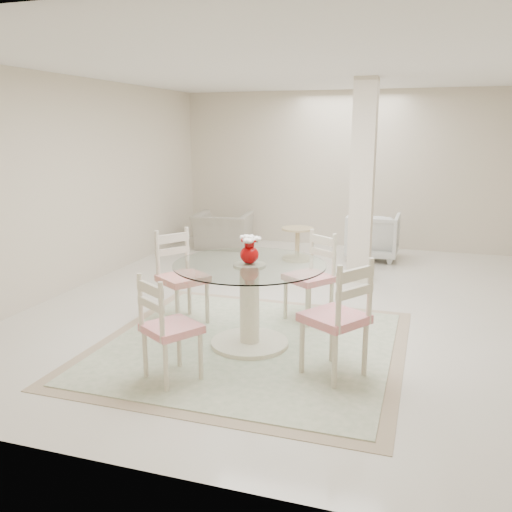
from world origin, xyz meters
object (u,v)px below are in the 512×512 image
(dining_table, at_px, (250,305))
(dining_chair_east, at_px, (341,310))
(column, at_px, (362,182))
(armchair_white, at_px, (373,236))
(side_table, at_px, (297,245))
(dining_chair_south, at_px, (164,321))
(dining_chair_north, at_px, (314,270))
(dining_chair_west, at_px, (179,270))
(red_vase, at_px, (249,250))
(recliner_taupe, at_px, (223,231))

(dining_table, distance_m, dining_chair_east, 1.04)
(column, xyz_separation_m, armchair_white, (0.05, 1.33, -0.98))
(dining_chair_east, xyz_separation_m, side_table, (-1.33, 4.00, -0.36))
(dining_chair_south, bearing_deg, dining_chair_north, -82.36)
(dining_chair_west, bearing_deg, dining_chair_east, -80.27)
(red_vase, relative_size, dining_chair_west, 0.24)
(dining_chair_north, relative_size, side_table, 2.03)
(recliner_taupe, bearing_deg, dining_chair_east, 116.02)
(dining_chair_south, bearing_deg, dining_chair_west, -37.17)
(dining_chair_east, height_order, recliner_taupe, dining_chair_east)
(dining_chair_west, bearing_deg, dining_chair_south, -125.04)
(armchair_white, xyz_separation_m, side_table, (-1.12, -0.49, -0.13))
(column, height_order, dining_chair_east, column)
(side_table, bearing_deg, recliner_taupe, 161.27)
(dining_chair_east, bearing_deg, column, -142.64)
(dining_chair_east, relative_size, dining_chair_south, 1.13)
(red_vase, xyz_separation_m, armchair_white, (0.73, 4.07, -0.59))
(dining_chair_north, height_order, dining_chair_west, dining_chair_west)
(recliner_taupe, bearing_deg, dining_chair_north, 120.07)
(dining_table, distance_m, recliner_taupe, 4.48)
(armchair_white, bearing_deg, recliner_taupe, 0.23)
(recliner_taupe, xyz_separation_m, armchair_white, (2.58, -0.00, 0.06))
(column, distance_m, recliner_taupe, 3.05)
(column, height_order, recliner_taupe, column)
(dining_chair_south, bearing_deg, dining_chair_east, -127.53)
(dining_table, bearing_deg, dining_chair_west, 155.70)
(column, bearing_deg, dining_table, -103.99)
(column, xyz_separation_m, red_vase, (-0.68, -2.74, -0.39))
(dining_chair_north, distance_m, dining_chair_south, 2.03)
(column, distance_m, dining_table, 2.97)
(recliner_taupe, bearing_deg, column, 146.52)
(recliner_taupe, bearing_deg, dining_chair_west, 98.39)
(dining_table, distance_m, side_table, 3.60)
(side_table, bearing_deg, red_vase, -83.67)
(dining_chair_east, bearing_deg, armchair_white, -144.55)
(red_vase, bearing_deg, dining_chair_north, 65.69)
(recliner_taupe, bearing_deg, armchair_white, 174.18)
(dining_table, bearing_deg, column, 76.01)
(column, relative_size, recliner_taupe, 2.84)
(dining_chair_north, xyz_separation_m, recliner_taupe, (-2.27, 3.14, -0.25))
(red_vase, xyz_separation_m, dining_chair_south, (-0.42, -0.93, -0.42))
(dining_chair_north, distance_m, side_table, 2.79)
(dining_chair_south, height_order, side_table, dining_chair_south)
(column, height_order, dining_chair_south, column)
(dining_chair_south, distance_m, armchair_white, 5.13)
(dining_chair_east, bearing_deg, dining_chair_north, -126.32)
(dining_chair_west, bearing_deg, side_table, 24.39)
(dining_chair_west, distance_m, dining_chair_south, 1.44)
(dining_table, relative_size, dining_chair_east, 1.25)
(dining_chair_north, bearing_deg, armchair_white, 119.71)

